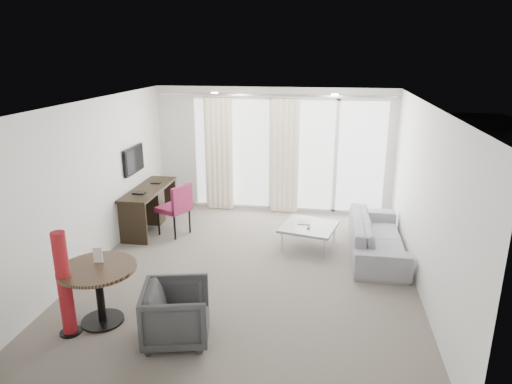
# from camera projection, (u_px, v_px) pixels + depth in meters

# --- Properties ---
(floor) EXTENTS (5.00, 6.00, 0.00)m
(floor) POSITION_uv_depth(u_px,v_px,m) (250.00, 270.00, 7.19)
(floor) COLOR #665F56
(floor) RESTS_ON ground
(ceiling) EXTENTS (5.00, 6.00, 0.00)m
(ceiling) POSITION_uv_depth(u_px,v_px,m) (249.00, 103.00, 6.42)
(ceiling) COLOR white
(ceiling) RESTS_ON ground
(wall_left) EXTENTS (0.00, 6.00, 2.60)m
(wall_left) POSITION_uv_depth(u_px,v_px,m) (94.00, 184.00, 7.18)
(wall_left) COLOR silver
(wall_left) RESTS_ON ground
(wall_right) EXTENTS (0.00, 6.00, 2.60)m
(wall_right) POSITION_uv_depth(u_px,v_px,m) (424.00, 199.00, 6.43)
(wall_right) COLOR silver
(wall_right) RESTS_ON ground
(wall_front) EXTENTS (5.00, 0.00, 2.60)m
(wall_front) POSITION_uv_depth(u_px,v_px,m) (191.00, 291.00, 3.98)
(wall_front) COLOR silver
(wall_front) RESTS_ON ground
(window_panel) EXTENTS (4.00, 0.02, 2.38)m
(window_panel) POSITION_uv_depth(u_px,v_px,m) (288.00, 155.00, 9.61)
(window_panel) COLOR white
(window_panel) RESTS_ON ground
(window_frame) EXTENTS (4.10, 0.06, 2.44)m
(window_frame) POSITION_uv_depth(u_px,v_px,m) (288.00, 155.00, 9.59)
(window_frame) COLOR white
(window_frame) RESTS_ON ground
(curtain_left) EXTENTS (0.60, 0.20, 2.38)m
(curtain_left) POSITION_uv_depth(u_px,v_px,m) (219.00, 154.00, 9.67)
(curtain_left) COLOR #F7EBCD
(curtain_left) RESTS_ON ground
(curtain_right) EXTENTS (0.60, 0.20, 2.38)m
(curtain_right) POSITION_uv_depth(u_px,v_px,m) (285.00, 157.00, 9.46)
(curtain_right) COLOR #F7EBCD
(curtain_right) RESTS_ON ground
(curtain_track) EXTENTS (4.80, 0.04, 0.04)m
(curtain_track) POSITION_uv_depth(u_px,v_px,m) (273.00, 95.00, 9.13)
(curtain_track) COLOR #B2B2B7
(curtain_track) RESTS_ON ceiling
(downlight_a) EXTENTS (0.12, 0.12, 0.02)m
(downlight_a) POSITION_uv_depth(u_px,v_px,m) (215.00, 93.00, 8.07)
(downlight_a) COLOR #FFE0B2
(downlight_a) RESTS_ON ceiling
(downlight_b) EXTENTS (0.12, 0.12, 0.02)m
(downlight_b) POSITION_uv_depth(u_px,v_px,m) (335.00, 95.00, 7.75)
(downlight_b) COLOR #FFE0B2
(downlight_b) RESTS_ON ceiling
(desk) EXTENTS (0.54, 1.72, 0.80)m
(desk) POSITION_uv_depth(u_px,v_px,m) (150.00, 208.00, 8.79)
(desk) COLOR black
(desk) RESTS_ON floor
(tv) EXTENTS (0.05, 0.80, 0.50)m
(tv) POSITION_uv_depth(u_px,v_px,m) (134.00, 160.00, 8.53)
(tv) COLOR black
(tv) RESTS_ON wall_left
(desk_chair) EXTENTS (0.70, 0.68, 0.98)m
(desk_chair) POSITION_uv_depth(u_px,v_px,m) (174.00, 209.00, 8.46)
(desk_chair) COLOR maroon
(desk_chair) RESTS_ON floor
(round_table) EXTENTS (1.13, 1.13, 0.76)m
(round_table) POSITION_uv_depth(u_px,v_px,m) (100.00, 295.00, 5.70)
(round_table) COLOR #3A291A
(round_table) RESTS_ON floor
(menu_card) EXTENTS (0.11, 0.05, 0.20)m
(menu_card) POSITION_uv_depth(u_px,v_px,m) (99.00, 266.00, 5.73)
(menu_card) COLOR white
(menu_card) RESTS_ON round_table
(red_lamp) EXTENTS (0.34, 0.34, 1.32)m
(red_lamp) POSITION_uv_depth(u_px,v_px,m) (64.00, 284.00, 5.39)
(red_lamp) COLOR maroon
(red_lamp) RESTS_ON floor
(tub_armchair) EXTENTS (0.92, 0.90, 0.70)m
(tub_armchair) POSITION_uv_depth(u_px,v_px,m) (176.00, 313.00, 5.36)
(tub_armchair) COLOR #2F2F30
(tub_armchair) RESTS_ON floor
(coffee_table) EXTENTS (1.07, 1.07, 0.40)m
(coffee_table) POSITION_uv_depth(u_px,v_px,m) (309.00, 236.00, 7.98)
(coffee_table) COLOR gray
(coffee_table) RESTS_ON floor
(remote) EXTENTS (0.05, 0.14, 0.02)m
(remote) POSITION_uv_depth(u_px,v_px,m) (308.00, 230.00, 7.83)
(remote) COLOR black
(remote) RESTS_ON coffee_table
(magazine) EXTENTS (0.23, 0.29, 0.02)m
(magazine) POSITION_uv_depth(u_px,v_px,m) (303.00, 224.00, 8.08)
(magazine) COLOR gray
(magazine) RESTS_ON coffee_table
(sofa) EXTENTS (0.85, 2.17, 0.63)m
(sofa) POSITION_uv_depth(u_px,v_px,m) (377.00, 236.00, 7.67)
(sofa) COLOR gray
(sofa) RESTS_ON floor
(terrace_slab) EXTENTS (5.60, 3.00, 0.12)m
(terrace_slab) POSITION_uv_depth(u_px,v_px,m) (292.00, 191.00, 11.41)
(terrace_slab) COLOR #4D4D50
(terrace_slab) RESTS_ON ground
(rattan_chair_a) EXTENTS (0.64, 0.64, 0.76)m
(rattan_chair_a) POSITION_uv_depth(u_px,v_px,m) (301.00, 179.00, 10.83)
(rattan_chair_a) COLOR #4F311B
(rattan_chair_a) RESTS_ON terrace_slab
(rattan_chair_b) EXTENTS (0.61, 0.61, 0.78)m
(rattan_chair_b) POSITION_uv_depth(u_px,v_px,m) (363.00, 178.00, 10.92)
(rattan_chair_b) COLOR #4F311B
(rattan_chair_b) RESTS_ON terrace_slab
(rattan_table) EXTENTS (0.59, 0.59, 0.45)m
(rattan_table) POSITION_uv_depth(u_px,v_px,m) (356.00, 189.00, 10.58)
(rattan_table) COLOR #4F311B
(rattan_table) RESTS_ON terrace_slab
(balustrade) EXTENTS (5.50, 0.06, 1.05)m
(balustrade) POSITION_uv_depth(u_px,v_px,m) (297.00, 157.00, 12.61)
(balustrade) COLOR #B2B2B7
(balustrade) RESTS_ON terrace_slab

